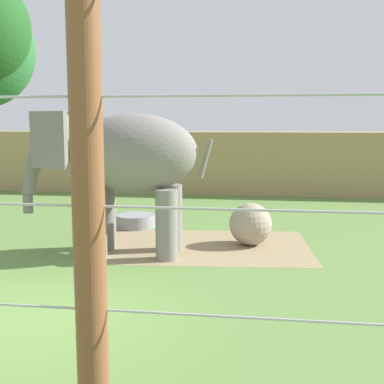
# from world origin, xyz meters

# --- Properties ---
(ground_plane) EXTENTS (120.00, 120.00, 0.00)m
(ground_plane) POSITION_xyz_m (0.00, 0.00, 0.00)
(ground_plane) COLOR #5B7F3D
(dirt_patch) EXTENTS (5.47, 3.85, 0.01)m
(dirt_patch) POSITION_xyz_m (1.88, 4.71, 0.00)
(dirt_patch) COLOR #937F5B
(dirt_patch) RESTS_ON ground
(embankment_wall) EXTENTS (36.00, 1.80, 2.52)m
(embankment_wall) POSITION_xyz_m (0.00, 13.96, 1.26)
(embankment_wall) COLOR tan
(embankment_wall) RESTS_ON ground
(elephant) EXTENTS (4.29, 1.80, 3.18)m
(elephant) POSITION_xyz_m (0.23, 3.81, 2.10)
(elephant) COLOR gray
(elephant) RESTS_ON ground
(enrichment_ball) EXTENTS (1.01, 1.01, 1.01)m
(enrichment_ball) POSITION_xyz_m (3.09, 4.99, 0.51)
(enrichment_ball) COLOR gray
(enrichment_ball) RESTS_ON ground
(water_tub) EXTENTS (1.10, 1.10, 0.35)m
(water_tub) POSITION_xyz_m (-0.16, 6.63, 0.18)
(water_tub) COLOR gray
(water_tub) RESTS_ON ground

